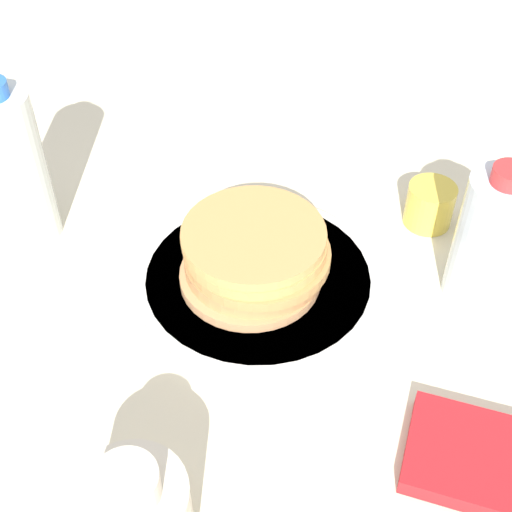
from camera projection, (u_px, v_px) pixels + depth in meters
ground_plane at (269, 288)px, 0.86m from camera, size 4.00×4.00×0.00m
plate at (256, 280)px, 0.86m from camera, size 0.29×0.29×0.01m
pancake_stack at (254, 255)px, 0.83m from camera, size 0.18×0.18×0.07m
juice_glass at (430, 205)px, 0.92m from camera, size 0.06×0.06×0.06m
water_bottle_near at (491, 239)px, 0.79m from camera, size 0.08×0.08×0.18m
water_bottle_mid at (13, 168)px, 0.86m from camera, size 0.08×0.08×0.22m
napkin at (478, 459)px, 0.68m from camera, size 0.15×0.16×0.02m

